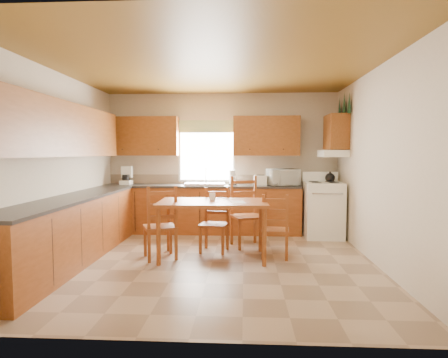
# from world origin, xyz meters

# --- Properties ---
(floor) EXTENTS (4.50, 4.50, 0.00)m
(floor) POSITION_xyz_m (0.00, 0.00, 0.00)
(floor) COLOR #9C8062
(floor) RESTS_ON ground
(ceiling) EXTENTS (4.50, 4.50, 0.00)m
(ceiling) POSITION_xyz_m (0.00, 0.00, 2.70)
(ceiling) COLOR brown
(ceiling) RESTS_ON floor
(wall_left) EXTENTS (4.50, 4.50, 0.00)m
(wall_left) POSITION_xyz_m (-2.25, 0.00, 1.35)
(wall_left) COLOR beige
(wall_left) RESTS_ON floor
(wall_right) EXTENTS (4.50, 4.50, 0.00)m
(wall_right) POSITION_xyz_m (2.25, 0.00, 1.35)
(wall_right) COLOR beige
(wall_right) RESTS_ON floor
(wall_back) EXTENTS (4.50, 4.50, 0.00)m
(wall_back) POSITION_xyz_m (0.00, 2.25, 1.35)
(wall_back) COLOR beige
(wall_back) RESTS_ON floor
(wall_front) EXTENTS (4.50, 4.50, 0.00)m
(wall_front) POSITION_xyz_m (0.00, -2.25, 1.35)
(wall_front) COLOR beige
(wall_front) RESTS_ON floor
(lower_cab_back) EXTENTS (3.75, 0.60, 0.88)m
(lower_cab_back) POSITION_xyz_m (-0.38, 1.95, 0.44)
(lower_cab_back) COLOR brown
(lower_cab_back) RESTS_ON floor
(lower_cab_left) EXTENTS (0.60, 3.60, 0.88)m
(lower_cab_left) POSITION_xyz_m (-1.95, -0.15, 0.44)
(lower_cab_left) COLOR brown
(lower_cab_left) RESTS_ON floor
(counter_back) EXTENTS (3.75, 0.63, 0.04)m
(counter_back) POSITION_xyz_m (-0.38, 1.95, 0.90)
(counter_back) COLOR #332E2A
(counter_back) RESTS_ON lower_cab_back
(counter_left) EXTENTS (0.63, 3.60, 0.04)m
(counter_left) POSITION_xyz_m (-1.95, -0.15, 0.90)
(counter_left) COLOR #332E2A
(counter_left) RESTS_ON lower_cab_left
(backsplash) EXTENTS (3.75, 0.01, 0.18)m
(backsplash) POSITION_xyz_m (-0.38, 2.24, 1.01)
(backsplash) COLOR gray
(backsplash) RESTS_ON counter_back
(upper_cab_back_left) EXTENTS (1.41, 0.33, 0.75)m
(upper_cab_back_left) POSITION_xyz_m (-1.55, 2.08, 1.85)
(upper_cab_back_left) COLOR brown
(upper_cab_back_left) RESTS_ON wall_back
(upper_cab_back_right) EXTENTS (1.25, 0.33, 0.75)m
(upper_cab_back_right) POSITION_xyz_m (0.86, 2.08, 1.85)
(upper_cab_back_right) COLOR brown
(upper_cab_back_right) RESTS_ON wall_back
(upper_cab_left) EXTENTS (0.33, 3.60, 0.75)m
(upper_cab_left) POSITION_xyz_m (-2.08, -0.15, 1.85)
(upper_cab_left) COLOR brown
(upper_cab_left) RESTS_ON wall_left
(upper_cab_stove) EXTENTS (0.33, 0.62, 0.62)m
(upper_cab_stove) POSITION_xyz_m (2.08, 1.65, 1.90)
(upper_cab_stove) COLOR brown
(upper_cab_stove) RESTS_ON wall_right
(range_hood) EXTENTS (0.44, 0.62, 0.12)m
(range_hood) POSITION_xyz_m (2.03, 1.65, 1.52)
(range_hood) COLOR white
(range_hood) RESTS_ON wall_right
(window_frame) EXTENTS (1.13, 0.02, 1.18)m
(window_frame) POSITION_xyz_m (-0.30, 2.22, 1.55)
(window_frame) COLOR white
(window_frame) RESTS_ON wall_back
(window_pane) EXTENTS (1.05, 0.01, 1.10)m
(window_pane) POSITION_xyz_m (-0.30, 2.21, 1.55)
(window_pane) COLOR white
(window_pane) RESTS_ON wall_back
(window_valance) EXTENTS (1.19, 0.01, 0.24)m
(window_valance) POSITION_xyz_m (-0.30, 2.19, 2.05)
(window_valance) COLOR #4E7E3B
(window_valance) RESTS_ON wall_back
(sink_basin) EXTENTS (0.75, 0.45, 0.04)m
(sink_basin) POSITION_xyz_m (-0.30, 1.95, 0.94)
(sink_basin) COLOR silver
(sink_basin) RESTS_ON counter_back
(pine_decal_a) EXTENTS (0.22, 0.22, 0.36)m
(pine_decal_a) POSITION_xyz_m (2.21, 1.33, 2.38)
(pine_decal_a) COLOR #163921
(pine_decal_a) RESTS_ON wall_right
(pine_decal_b) EXTENTS (0.22, 0.22, 0.36)m
(pine_decal_b) POSITION_xyz_m (2.21, 1.65, 2.42)
(pine_decal_b) COLOR #163921
(pine_decal_b) RESTS_ON wall_right
(pine_decal_c) EXTENTS (0.22, 0.22, 0.36)m
(pine_decal_c) POSITION_xyz_m (2.21, 1.97, 2.38)
(pine_decal_c) COLOR #163921
(pine_decal_c) RESTS_ON wall_right
(stove) EXTENTS (0.67, 0.69, 0.98)m
(stove) POSITION_xyz_m (1.87, 1.66, 0.49)
(stove) COLOR white
(stove) RESTS_ON floor
(coffeemaker) EXTENTS (0.27, 0.30, 0.35)m
(coffeemaker) POSITION_xyz_m (-1.85, 1.99, 1.10)
(coffeemaker) COLOR white
(coffeemaker) RESTS_ON counter_back
(paper_towel) EXTENTS (0.12, 0.12, 0.28)m
(paper_towel) POSITION_xyz_m (0.22, 1.96, 1.06)
(paper_towel) COLOR white
(paper_towel) RESTS_ON counter_back
(toaster) EXTENTS (0.23, 0.15, 0.19)m
(toaster) POSITION_xyz_m (0.76, 1.91, 1.01)
(toaster) COLOR white
(toaster) RESTS_ON counter_back
(microwave) EXTENTS (0.60, 0.51, 0.31)m
(microwave) POSITION_xyz_m (1.17, 1.92, 1.08)
(microwave) COLOR white
(microwave) RESTS_ON counter_back
(dining_table) EXTENTS (1.58, 0.93, 0.83)m
(dining_table) POSITION_xyz_m (-0.01, 0.20, 0.42)
(dining_table) COLOR brown
(dining_table) RESTS_ON floor
(chair_near_left) EXTENTS (0.57, 0.56, 1.05)m
(chair_near_left) POSITION_xyz_m (-0.77, 0.14, 0.53)
(chair_near_left) COLOR brown
(chair_near_left) RESTS_ON floor
(chair_near_right) EXTENTS (0.44, 0.42, 0.93)m
(chair_near_right) POSITION_xyz_m (0.90, 0.28, 0.47)
(chair_near_right) COLOR brown
(chair_near_right) RESTS_ON floor
(chair_far_left) EXTENTS (0.47, 0.45, 0.98)m
(chair_far_left) POSITION_xyz_m (-0.02, 0.55, 0.49)
(chair_far_left) COLOR brown
(chair_far_left) RESTS_ON floor
(chair_far_right) EXTENTS (0.61, 0.59, 1.14)m
(chair_far_right) POSITION_xyz_m (0.50, 0.90, 0.57)
(chair_far_right) COLOR brown
(chair_far_right) RESTS_ON floor
(table_paper) EXTENTS (0.25, 0.29, 0.00)m
(table_paper) POSITION_xyz_m (0.36, 0.11, 0.84)
(table_paper) COLOR white
(table_paper) RESTS_ON dining_table
(table_card) EXTENTS (0.09, 0.05, 0.11)m
(table_card) POSITION_xyz_m (-0.02, 0.28, 0.89)
(table_card) COLOR white
(table_card) RESTS_ON dining_table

